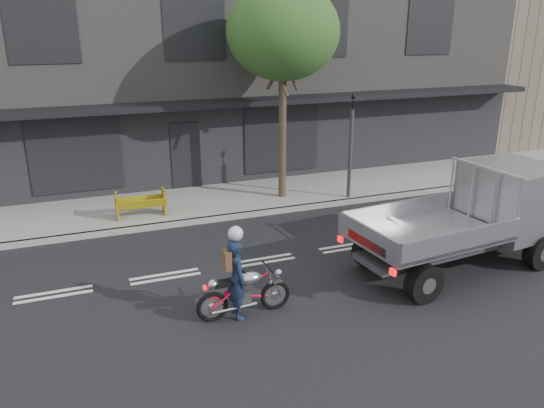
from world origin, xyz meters
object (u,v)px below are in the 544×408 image
at_px(rider, 237,279).
at_px(construction_barrier, 142,205).
at_px(motorcycle, 244,291).
at_px(traffic_light_pole, 350,152).
at_px(flatbed_ute, 497,205).
at_px(street_tree, 283,33).

relative_size(rider, construction_barrier, 1.14).
bearing_deg(motorcycle, traffic_light_pole, 45.57).
distance_m(traffic_light_pole, construction_barrier, 6.68).
bearing_deg(flatbed_ute, construction_barrier, 138.88).
height_order(street_tree, motorcycle, street_tree).
xyz_separation_m(motorcycle, rider, (-0.15, -0.00, 0.30)).
xyz_separation_m(motorcycle, construction_barrier, (-1.18, 5.93, 0.04)).
bearing_deg(flatbed_ute, rider, 177.84).
relative_size(street_tree, traffic_light_pole, 1.93).
height_order(traffic_light_pole, rider, traffic_light_pole).
height_order(motorcycle, flatbed_ute, flatbed_ute).
distance_m(street_tree, construction_barrier, 6.60).
height_order(street_tree, rider, street_tree).
bearing_deg(traffic_light_pole, rider, -134.78).
height_order(rider, construction_barrier, rider).
xyz_separation_m(traffic_light_pole, flatbed_ute, (1.16, -5.19, -0.26)).
bearing_deg(flatbed_ute, traffic_light_pole, 96.96).
height_order(flatbed_ute, construction_barrier, flatbed_ute).
distance_m(motorcycle, flatbed_ute, 6.63).
bearing_deg(traffic_light_pole, street_tree, 156.97).
bearing_deg(traffic_light_pole, construction_barrier, 177.10).
bearing_deg(street_tree, rider, -118.85).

